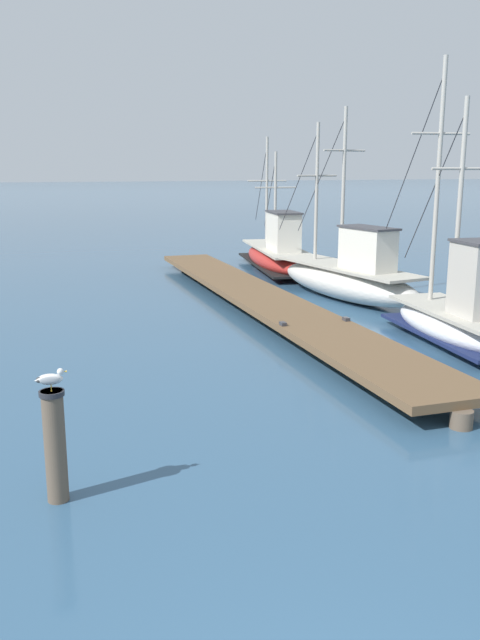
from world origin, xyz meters
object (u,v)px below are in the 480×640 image
fishing_boat_2 (278,254)px  perched_seagull (50,379)px  mooring_piling (55,444)px  fishing_boat_0 (349,277)px  fishing_boat_1 (459,316)px

fishing_boat_2 → perched_seagull: fishing_boat_2 is taller
perched_seagull → mooring_piling: bearing=-3.0°
fishing_boat_0 → fishing_boat_2: bearing=86.5°
fishing_boat_0 → perched_seagull: (-9.72, -9.82, 0.83)m
fishing_boat_0 → perched_seagull: bearing=-134.7°
perched_seagull → fishing_boat_0: bearing=45.3°
mooring_piling → perched_seagull: size_ratio=3.71×
mooring_piling → perched_seagull: bearing=177.0°
fishing_boat_1 → mooring_piling: bearing=-155.4°
fishing_boat_0 → fishing_boat_2: size_ratio=0.95×
fishing_boat_0 → fishing_boat_1: bearing=-93.1°
fishing_boat_2 → perched_seagull: size_ratio=20.27×
mooring_piling → fishing_boat_2: bearing=57.7°
fishing_boat_1 → perched_seagull: (-9.43, -4.32, 0.90)m
fishing_boat_0 → fishing_boat_2: (0.37, 6.15, -0.05)m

